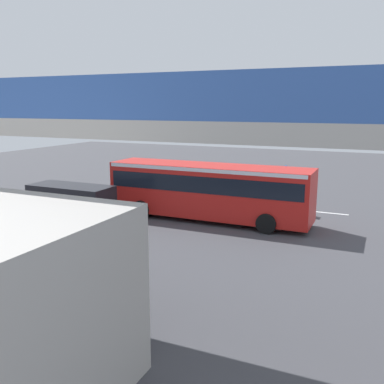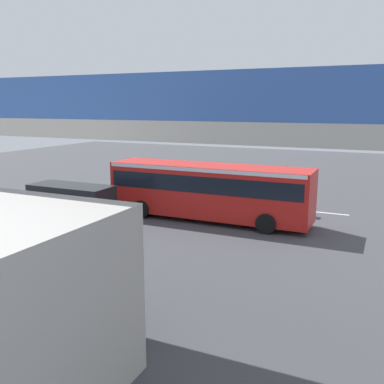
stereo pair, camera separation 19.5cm
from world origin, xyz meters
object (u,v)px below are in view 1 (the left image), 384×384
Objects in this scene: bicycle_red at (27,206)px; pedestrian at (265,194)px; city_bus at (209,187)px; traffic_sign at (285,181)px; parked_van at (71,201)px.

pedestrian is (-12.90, -7.24, 0.51)m from bicycle_red.
city_bus is 4.90m from pedestrian.
traffic_sign is at bearing -131.16° from city_bus.
city_bus is 7.73m from parked_van.
parked_van reaches higher than pedestrian.
parked_van is 2.71× the size of bicycle_red.
city_bus is 6.52× the size of bicycle_red.
traffic_sign reaches higher than pedestrian.
bicycle_red is at bearing 29.32° from pedestrian.
parked_van is at bearing 26.33° from city_bus.
city_bus is at bearing 48.84° from traffic_sign.
city_bus is at bearing 63.17° from pedestrian.
city_bus reaches higher than traffic_sign.
traffic_sign is (-14.16, -6.89, 1.52)m from bicycle_red.
pedestrian is (-2.16, -4.28, -1.00)m from city_bus.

